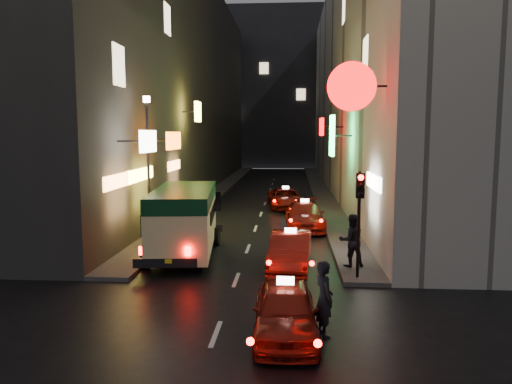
% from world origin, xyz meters
% --- Properties ---
extents(building_left, '(7.50, 52.00, 18.00)m').
position_xyz_m(building_left, '(-8.00, 33.99, 9.00)').
color(building_left, '#33312F').
rests_on(building_left, ground).
extents(building_right, '(8.01, 52.00, 18.00)m').
position_xyz_m(building_right, '(8.00, 33.99, 9.00)').
color(building_right, '#A9A59B').
rests_on(building_right, ground).
extents(building_far, '(30.00, 10.00, 22.00)m').
position_xyz_m(building_far, '(0.00, 66.00, 11.00)').
color(building_far, '#313136').
rests_on(building_far, ground).
extents(sidewalk_left, '(1.50, 52.00, 0.15)m').
position_xyz_m(sidewalk_left, '(-4.25, 34.00, 0.07)').
color(sidewalk_left, '#4D4B48').
rests_on(sidewalk_left, ground).
extents(sidewalk_right, '(1.50, 52.00, 0.15)m').
position_xyz_m(sidewalk_right, '(4.25, 34.00, 0.07)').
color(sidewalk_right, '#4D4B48').
rests_on(sidewalk_right, ground).
extents(minibus, '(2.86, 6.49, 2.70)m').
position_xyz_m(minibus, '(-2.38, 11.55, 1.71)').
color(minibus, '#F5E199').
rests_on(minibus, ground).
extents(taxi_near, '(2.07, 4.77, 1.67)m').
position_xyz_m(taxi_near, '(1.69, 4.00, 0.75)').
color(taxi_near, maroon).
rests_on(taxi_near, ground).
extents(taxi_second, '(2.29, 4.92, 1.70)m').
position_xyz_m(taxi_second, '(1.80, 10.02, 0.76)').
color(taxi_second, maroon).
rests_on(taxi_second, ground).
extents(taxi_third, '(2.23, 5.06, 1.76)m').
position_xyz_m(taxi_third, '(2.50, 17.67, 0.79)').
color(taxi_third, maroon).
rests_on(taxi_third, ground).
extents(taxi_far, '(2.48, 4.86, 1.65)m').
position_xyz_m(taxi_far, '(1.45, 24.57, 0.74)').
color(taxi_far, maroon).
rests_on(taxi_far, ground).
extents(pedestrian_crossing, '(0.65, 0.80, 2.10)m').
position_xyz_m(pedestrian_crossing, '(2.61, 4.08, 1.05)').
color(pedestrian_crossing, black).
rests_on(pedestrian_crossing, ground).
extents(pedestrian_sidewalk, '(0.88, 0.65, 2.12)m').
position_xyz_m(pedestrian_sidewalk, '(3.95, 9.96, 1.21)').
color(pedestrian_sidewalk, black).
rests_on(pedestrian_sidewalk, sidewalk_right).
extents(traffic_light, '(0.26, 0.43, 3.50)m').
position_xyz_m(traffic_light, '(4.00, 8.47, 2.69)').
color(traffic_light, black).
rests_on(traffic_light, sidewalk_right).
extents(lamp_post, '(0.28, 0.28, 6.22)m').
position_xyz_m(lamp_post, '(-4.20, 13.00, 3.72)').
color(lamp_post, black).
rests_on(lamp_post, sidewalk_left).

